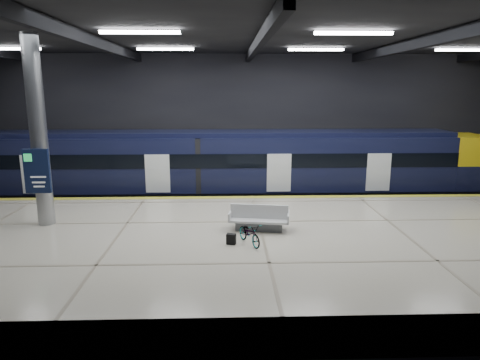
{
  "coord_description": "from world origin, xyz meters",
  "views": [
    {
      "loc": [
        -1.23,
        -16.66,
        6.07
      ],
      "look_at": [
        -0.63,
        1.5,
        2.2
      ],
      "focal_mm": 32.0,
      "sensor_mm": 36.0,
      "label": 1
    }
  ],
  "objects": [
    {
      "name": "ground",
      "position": [
        0.0,
        0.0,
        0.0
      ],
      "size": [
        30.0,
        30.0,
        0.0
      ],
      "primitive_type": "plane",
      "color": "black",
      "rests_on": "ground"
    },
    {
      "name": "train",
      "position": [
        0.18,
        5.5,
        2.06
      ],
      "size": [
        29.4,
        2.84,
        3.79
      ],
      "color": "black",
      "rests_on": "ground"
    },
    {
      "name": "bicycle",
      "position": [
        -0.48,
        -3.4,
        1.46
      ],
      "size": [
        1.01,
        1.45,
        0.72
      ],
      "primitive_type": "imported",
      "rotation": [
        0.0,
        0.0,
        0.43
      ],
      "color": "#99999E",
      "rests_on": "platform"
    },
    {
      "name": "info_column",
      "position": [
        -8.0,
        -1.03,
        4.46
      ],
      "size": [
        0.9,
        0.78,
        6.9
      ],
      "color": "#9EA0A5",
      "rests_on": "platform"
    },
    {
      "name": "safety_strip",
      "position": [
        0.0,
        2.75,
        1.11
      ],
      "size": [
        30.0,
        0.4,
        0.01
      ],
      "primitive_type": "cube",
      "color": "gold",
      "rests_on": "platform"
    },
    {
      "name": "pannier_bag",
      "position": [
        -1.08,
        -3.4,
        1.28
      ],
      "size": [
        0.34,
        0.25,
        0.35
      ],
      "primitive_type": "cube",
      "rotation": [
        0.0,
        0.0,
        -0.27
      ],
      "color": "black",
      "rests_on": "platform"
    },
    {
      "name": "rails",
      "position": [
        0.0,
        5.5,
        0.08
      ],
      "size": [
        30.0,
        1.52,
        0.16
      ],
      "color": "gray",
      "rests_on": "ground"
    },
    {
      "name": "room_shell",
      "position": [
        -0.0,
        0.0,
        5.72
      ],
      "size": [
        30.1,
        16.1,
        8.05
      ],
      "color": "black",
      "rests_on": "ground"
    },
    {
      "name": "bench",
      "position": [
        -0.06,
        -2.0,
        1.43
      ],
      "size": [
        2.25,
        1.21,
        0.94
      ],
      "rotation": [
        0.0,
        0.0,
        -0.16
      ],
      "color": "#595B60",
      "rests_on": "platform"
    },
    {
      "name": "platform",
      "position": [
        0.0,
        -2.5,
        0.55
      ],
      "size": [
        30.0,
        11.0,
        1.1
      ],
      "primitive_type": "cube",
      "color": "beige",
      "rests_on": "ground"
    }
  ]
}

